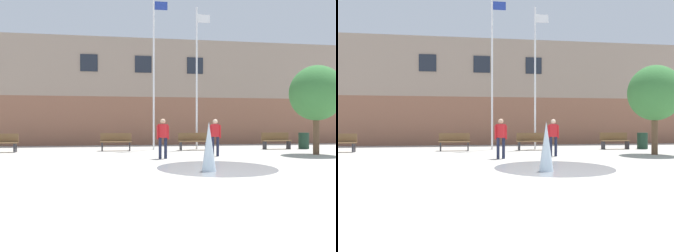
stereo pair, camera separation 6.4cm
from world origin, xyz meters
The scene contains 13 objects.
ground_plane centered at (0.00, 0.00, 0.00)m, with size 100.00×100.00×0.00m, color #B2ADA3.
library_building centered at (0.00, 19.13, 3.54)m, with size 36.00×6.05×7.09m.
splash_fountain centered at (1.14, 3.97, 0.51)m, with size 3.75×3.75×1.45m.
park_bench_under_left_flagpole centered at (-7.31, 11.48, 0.48)m, with size 1.60×0.44×0.91m.
park_bench_center centered at (-1.74, 11.63, 0.48)m, with size 1.60×0.44×0.91m.
park_bench_under_right_flagpole centered at (2.33, 11.49, 0.48)m, with size 1.60×0.44×0.91m.
park_bench_near_trashcan centered at (7.02, 11.52, 0.48)m, with size 1.60×0.44×0.91m.
teen_by_trashcan centered at (0.14, 7.39, 0.93)m, with size 0.50×0.37×1.59m.
adult_watching centered at (2.48, 8.03, 0.93)m, with size 0.50×0.27×1.59m.
flagpole_left centered at (0.30, 12.08, 4.45)m, with size 0.80×0.10×8.41m.
flagpole_right centered at (2.68, 12.08, 4.16)m, with size 0.80×0.10×7.82m.
trash_can centered at (8.63, 11.45, 0.45)m, with size 0.56×0.56×0.90m, color #193323.
street_tree_near_building centered at (7.25, 8.16, 2.77)m, with size 2.35×2.35×4.04m.
Camera 1 is at (-1.58, -5.49, 1.37)m, focal length 35.00 mm.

